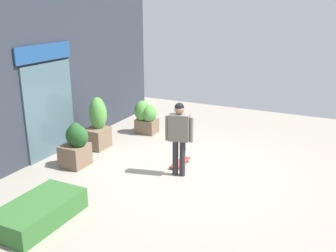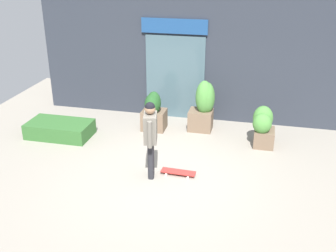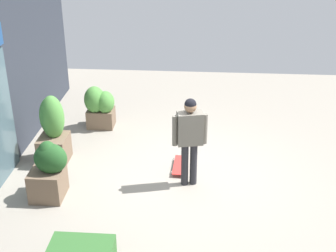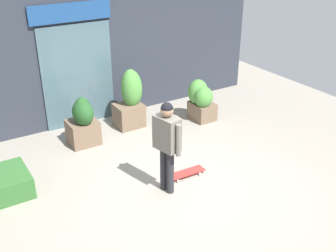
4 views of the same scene
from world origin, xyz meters
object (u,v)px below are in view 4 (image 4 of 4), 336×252
object	(u,v)px
skateboarder	(167,139)
skateboard	(186,173)
planter_box_mid	(131,98)
planter_box_left	(201,100)
planter_box_right	(83,121)

from	to	relation	value
skateboarder	skateboard	distance (m)	1.13
skateboard	planter_box_mid	distance (m)	2.56
skateboard	planter_box_left	size ratio (longest dim) A/B	0.77
planter_box_left	planter_box_right	bearing A→B (deg)	174.04
planter_box_right	skateboarder	bearing A→B (deg)	-76.21
skateboard	planter_box_left	bearing A→B (deg)	50.00
planter_box_right	skateboard	bearing A→B (deg)	-62.63
planter_box_right	planter_box_mid	bearing A→B (deg)	12.91
skateboard	planter_box_right	world-z (taller)	planter_box_right
skateboard	planter_box_mid	size ratio (longest dim) A/B	0.55
skateboard	planter_box_left	xyz separation A→B (m)	(1.70, 1.89, 0.44)
planter_box_right	planter_box_left	bearing A→B (deg)	-5.96
planter_box_left	planter_box_mid	world-z (taller)	planter_box_mid
planter_box_right	planter_box_mid	distance (m)	1.33
skateboard	planter_box_left	distance (m)	2.58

